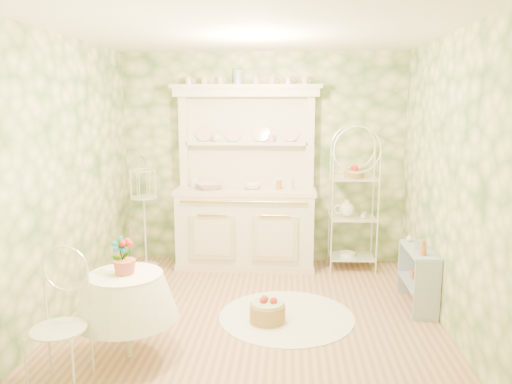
# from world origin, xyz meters

# --- Properties ---
(floor) EXTENTS (3.60, 3.60, 0.00)m
(floor) POSITION_xyz_m (0.00, 0.00, 0.00)
(floor) COLOR tan
(floor) RESTS_ON ground
(ceiling) EXTENTS (3.60, 3.60, 0.00)m
(ceiling) POSITION_xyz_m (0.00, 0.00, 2.70)
(ceiling) COLOR white
(ceiling) RESTS_ON floor
(wall_left) EXTENTS (3.60, 3.60, 0.00)m
(wall_left) POSITION_xyz_m (-1.80, 0.00, 1.35)
(wall_left) COLOR beige
(wall_left) RESTS_ON floor
(wall_right) EXTENTS (3.60, 3.60, 0.00)m
(wall_right) POSITION_xyz_m (1.80, 0.00, 1.35)
(wall_right) COLOR beige
(wall_right) RESTS_ON floor
(wall_back) EXTENTS (3.60, 3.60, 0.00)m
(wall_back) POSITION_xyz_m (0.00, 1.80, 1.35)
(wall_back) COLOR beige
(wall_back) RESTS_ON floor
(wall_front) EXTENTS (3.60, 3.60, 0.00)m
(wall_front) POSITION_xyz_m (0.00, -1.80, 1.35)
(wall_front) COLOR beige
(wall_front) RESTS_ON floor
(kitchen_dresser) EXTENTS (1.87, 0.61, 2.29)m
(kitchen_dresser) POSITION_xyz_m (-0.20, 1.52, 1.15)
(kitchen_dresser) COLOR white
(kitchen_dresser) RESTS_ON floor
(bakers_rack) EXTENTS (0.53, 0.38, 1.67)m
(bakers_rack) POSITION_xyz_m (1.14, 1.53, 0.84)
(bakers_rack) COLOR white
(bakers_rack) RESTS_ON floor
(side_shelf) EXTENTS (0.34, 0.77, 0.64)m
(side_shelf) POSITION_xyz_m (1.67, 0.34, 0.32)
(side_shelf) COLOR #9EAEC1
(side_shelf) RESTS_ON floor
(round_table) EXTENTS (0.80, 0.80, 0.74)m
(round_table) POSITION_xyz_m (-0.96, -0.86, 0.37)
(round_table) COLOR white
(round_table) RESTS_ON floor
(cafe_chair) EXTENTS (0.47, 0.47, 1.01)m
(cafe_chair) POSITION_xyz_m (-1.31, -1.33, 0.50)
(cafe_chair) COLOR white
(cafe_chair) RESTS_ON floor
(birdcage_stand) EXTENTS (0.36, 0.36, 1.40)m
(birdcage_stand) POSITION_xyz_m (-1.46, 1.37, 0.70)
(birdcage_stand) COLOR white
(birdcage_stand) RESTS_ON floor
(floor_basket) EXTENTS (0.49, 0.49, 0.24)m
(floor_basket) POSITION_xyz_m (0.15, -0.14, 0.12)
(floor_basket) COLOR #AA8043
(floor_basket) RESTS_ON floor
(lace_rug) EXTENTS (1.48, 1.48, 0.01)m
(lace_rug) POSITION_xyz_m (0.33, -0.00, 0.01)
(lace_rug) COLOR white
(lace_rug) RESTS_ON floor
(bowl_floral) EXTENTS (0.43, 0.43, 0.08)m
(bowl_floral) POSITION_xyz_m (-0.64, 1.45, 1.02)
(bowl_floral) COLOR white
(bowl_floral) RESTS_ON kitchen_dresser
(bowl_white) EXTENTS (0.25, 0.25, 0.07)m
(bowl_white) POSITION_xyz_m (-0.11, 1.50, 1.02)
(bowl_white) COLOR white
(bowl_white) RESTS_ON kitchen_dresser
(cup_left) EXTENTS (0.14, 0.14, 0.09)m
(cup_left) POSITION_xyz_m (-0.57, 1.66, 1.61)
(cup_left) COLOR white
(cup_left) RESTS_ON kitchen_dresser
(cup_right) EXTENTS (0.13, 0.13, 0.09)m
(cup_right) POSITION_xyz_m (0.12, 1.66, 1.61)
(cup_right) COLOR white
(cup_right) RESTS_ON kitchen_dresser
(potted_geranium) EXTENTS (0.18, 0.15, 0.30)m
(potted_geranium) POSITION_xyz_m (-0.99, -0.86, 0.85)
(potted_geranium) COLOR #3F7238
(potted_geranium) RESTS_ON round_table
(bottle_amber) EXTENTS (0.08, 0.08, 0.17)m
(bottle_amber) POSITION_xyz_m (1.64, 0.13, 0.68)
(bottle_amber) COLOR #BB642C
(bottle_amber) RESTS_ON side_shelf
(bottle_blue) EXTENTS (0.06, 0.06, 0.11)m
(bottle_blue) POSITION_xyz_m (1.63, 0.31, 0.65)
(bottle_blue) COLOR #84A5BC
(bottle_blue) RESTS_ON side_shelf
(bottle_glass) EXTENTS (0.07, 0.07, 0.09)m
(bottle_glass) POSITION_xyz_m (1.63, 0.61, 0.65)
(bottle_glass) COLOR silver
(bottle_glass) RESTS_ON side_shelf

